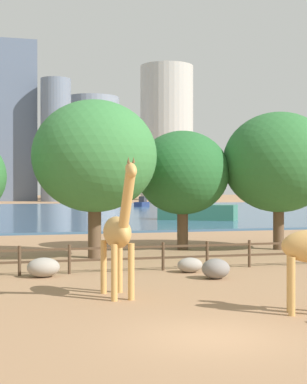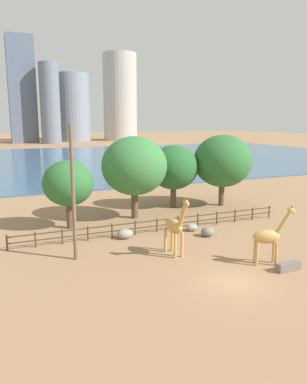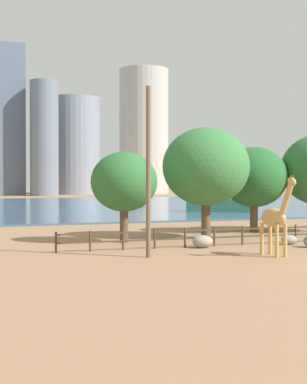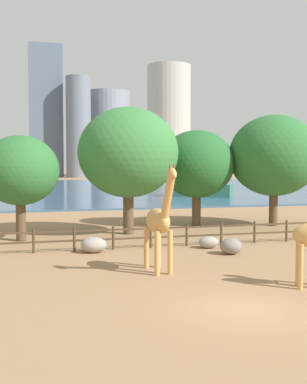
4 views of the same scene
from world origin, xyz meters
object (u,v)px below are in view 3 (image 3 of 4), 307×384
boat_sailboat (217,202)px  giraffe_tall (275,218)px  utility_pole (148,172)px  boulder_by_pole (203,242)px  boulder_small (289,240)px  tree_center_broad (254,177)px  tree_left_small (124,182)px  tree_left_large (206,167)px  boat_barge (141,197)px

boat_sailboat → giraffe_tall: bearing=-80.4°
utility_pole → boulder_by_pole: size_ratio=7.10×
boulder_small → tree_center_broad: 10.71m
boulder_by_pole → tree_left_small: bearing=126.7°
boulder_small → tree_left_large: 8.93m
boulder_small → tree_left_small: size_ratio=0.18×
boulder_by_pole → tree_left_small: tree_left_small is taller
tree_center_broad → boat_barge: bearing=78.0°
giraffe_tall → boulder_by_pole: bearing=-161.9°
utility_pole → tree_left_small: 8.45m
giraffe_tall → boulder_small: (4.32, 5.08, -1.94)m
giraffe_tall → tree_left_small: 12.23m
giraffe_tall → tree_center_broad: size_ratio=0.66×
tree_center_broad → boat_sailboat: bearing=69.4°
giraffe_tall → boat_barge: size_ratio=1.07×
boulder_by_pole → tree_left_small: (-3.81, 5.10, 3.92)m
tree_left_large → tree_center_broad: size_ratio=1.17×
tree_left_large → boat_sailboat: bearing=61.9°
boulder_by_pole → boat_barge: (24.93, 83.56, 0.44)m
boulder_by_pole → tree_center_broad: (9.16, 9.11, 4.30)m
giraffe_tall → boat_barge: giraffe_tall is taller
tree_left_small → boat_sailboat: bearing=53.7°
tree_left_large → boat_barge: bearing=74.3°
boulder_small → tree_center_broad: (2.67, 9.40, 4.39)m
tree_left_large → boulder_by_pole: bearing=-117.3°
tree_left_small → utility_pole: bearing=-98.0°
giraffe_tall → utility_pole: (-7.15, 2.13, 2.67)m
boulder_small → boat_barge: (18.45, 83.84, 0.52)m
tree_center_broad → boat_barge: 76.20m
tree_left_large → tree_left_small: size_ratio=1.32×
utility_pole → tree_left_large: (8.20, 9.46, 0.57)m
utility_pole → tree_left_small: bearing=82.0°
boulder_by_pole → boat_barge: 87.20m
utility_pole → boat_barge: utility_pole is taller
utility_pole → boat_sailboat: bearing=58.6°
giraffe_tall → boulder_small: giraffe_tall is taller
giraffe_tall → boulder_by_pole: size_ratio=3.46×
boulder_small → tree_left_small: (-10.30, 5.39, 4.00)m
boulder_by_pole → boat_sailboat: (19.69, 37.12, 1.06)m
tree_left_large → tree_left_small: tree_left_large is taller
boulder_by_pole → boat_sailboat: 42.03m
boulder_small → tree_left_small: bearing=152.4°
boulder_by_pole → utility_pole: bearing=-147.0°
tree_left_small → boat_sailboat: boat_sailboat is taller
utility_pole → tree_center_broad: bearing=41.1°
giraffe_tall → boulder_small: bearing=135.7°
tree_left_large → boat_barge: 80.46m
tree_left_large → tree_left_small: 7.21m
tree_center_broad → boat_barge: size_ratio=1.62×
utility_pole → giraffe_tall: bearing=-16.6°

